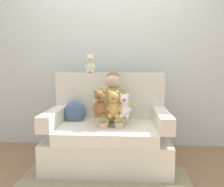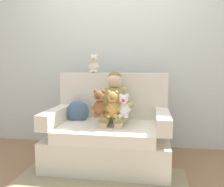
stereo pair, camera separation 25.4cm
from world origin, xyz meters
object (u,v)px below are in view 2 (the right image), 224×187
at_px(plush_brown, 99,104).
at_px(plush_cream_on_backrest, 94,64).
at_px(seated_child, 114,105).
at_px(plush_honey, 113,105).
at_px(armchair, 109,135).
at_px(plush_white, 124,106).
at_px(throw_pillow, 78,112).

height_order(plush_brown, plush_cream_on_backrest, plush_cream_on_backrest).
height_order(seated_child, plush_cream_on_backrest, plush_cream_on_backrest).
bearing_deg(plush_cream_on_backrest, plush_honey, -62.88).
xyz_separation_m(armchair, plush_brown, (-0.07, -0.17, 0.38)).
bearing_deg(seated_child, plush_cream_on_backrest, 130.01).
distance_m(plush_white, plush_honey, 0.11).
bearing_deg(plush_brown, plush_white, 19.53).
bearing_deg(armchair, throw_pillow, 164.66).
relative_size(plush_white, plush_honey, 0.88).
height_order(seated_child, plush_brown, seated_child).
relative_size(seated_child, plush_white, 3.31).
bearing_deg(plush_cream_on_backrest, armchair, -58.20).
xyz_separation_m(plush_brown, throw_pillow, (-0.32, 0.28, -0.14)).
relative_size(seated_child, throw_pillow, 3.17).
relative_size(plush_honey, plush_cream_on_backrest, 1.23).
xyz_separation_m(plush_white, throw_pillow, (-0.58, 0.25, -0.12)).
relative_size(armchair, plush_honey, 4.64).
relative_size(plush_brown, plush_cream_on_backrest, 1.27).
height_order(armchair, plush_honey, armchair).
bearing_deg(armchair, plush_cream_on_backrest, 128.18).
relative_size(seated_child, plush_cream_on_backrest, 3.59).
distance_m(plush_white, throw_pillow, 0.64).
relative_size(armchair, plush_cream_on_backrest, 5.70).
height_order(plush_white, plush_cream_on_backrest, plush_cream_on_backrest).
bearing_deg(plush_brown, plush_honey, 17.31).
bearing_deg(plush_honey, plush_cream_on_backrest, 116.27).
bearing_deg(plush_white, plush_cream_on_backrest, 126.16).
xyz_separation_m(plush_brown, plush_cream_on_backrest, (-0.16, 0.47, 0.41)).
bearing_deg(plush_honey, plush_white, 1.42).
bearing_deg(armchair, plush_white, -38.64).
height_order(armchair, seated_child, seated_child).
bearing_deg(plush_cream_on_backrest, plush_brown, -77.14).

